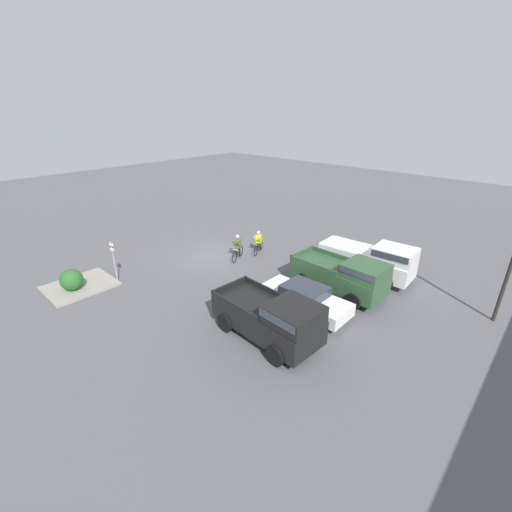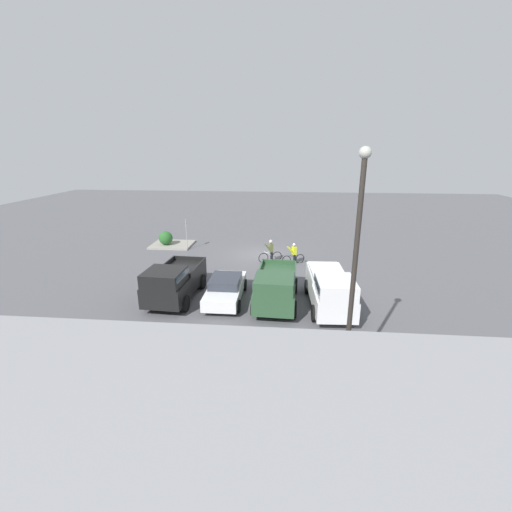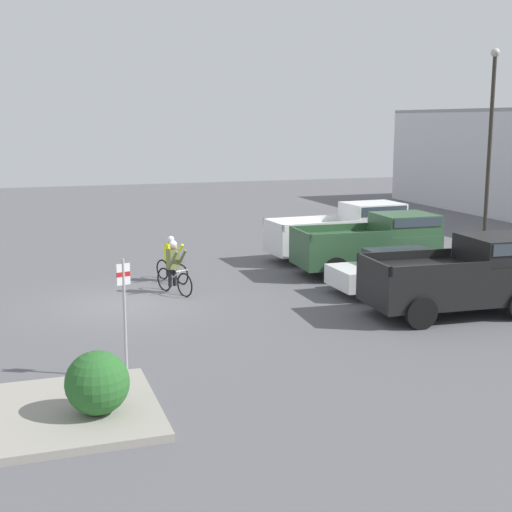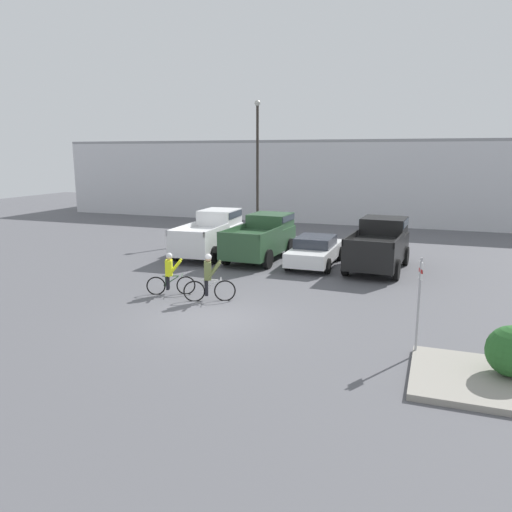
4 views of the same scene
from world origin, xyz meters
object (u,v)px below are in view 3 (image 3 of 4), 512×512
pickup_truck_1 (375,243)px  fire_lane_sign (124,307)px  cyclist_0 (174,267)px  cyclist_1 (171,259)px  lamppost (490,137)px  pickup_truck_0 (346,230)px  pickup_truck_2 (464,274)px  sedan_0 (401,271)px  shrub (97,383)px

pickup_truck_1 → fire_lane_sign: bearing=-52.3°
pickup_truck_1 → cyclist_0: pickup_truck_1 is taller
cyclist_0 → cyclist_1: bearing=170.5°
cyclist_1 → lamppost: 14.24m
pickup_truck_0 → pickup_truck_2: size_ratio=1.09×
fire_lane_sign → pickup_truck_2: bearing=101.9°
pickup_truck_1 → sedan_0: pickup_truck_1 is taller
cyclist_0 → pickup_truck_1: bearing=94.8°
cyclist_1 → shrub: (10.82, -3.66, -0.04)m
fire_lane_sign → shrub: (2.09, -0.82, -0.81)m
cyclist_0 → shrub: size_ratio=1.47×
pickup_truck_0 → fire_lane_sign: size_ratio=2.13×
cyclist_1 → fire_lane_sign: (8.73, -2.84, 0.77)m
sedan_0 → pickup_truck_2: size_ratio=0.90×
pickup_truck_1 → pickup_truck_2: size_ratio=1.01×
sedan_0 → shrub: sedan_0 is taller
pickup_truck_0 → shrub: bearing=-41.1°
pickup_truck_1 → lamppost: lamppost is taller
pickup_truck_0 → cyclist_1: bearing=-76.5°
cyclist_1 → lamppost: lamppost is taller
sedan_0 → shrub: (6.96, -10.22, 0.04)m
cyclist_1 → lamppost: bearing=96.4°
pickup_truck_0 → fire_lane_sign: fire_lane_sign is taller
pickup_truck_0 → cyclist_0: (3.45, -7.60, -0.28)m
pickup_truck_1 → pickup_truck_2: 5.61m
pickup_truck_1 → sedan_0: 2.87m
sedan_0 → fire_lane_sign: bearing=-62.6°
lamppost → pickup_truck_2: bearing=-39.2°
pickup_truck_2 → shrub: 11.35m
lamppost → sedan_0: bearing=-52.6°
pickup_truck_1 → sedan_0: (2.79, -0.52, -0.42)m
sedan_0 → lamppost: 9.73m
cyclist_0 → shrub: bearing=-20.3°
pickup_truck_2 → shrub: size_ratio=4.30×
pickup_truck_2 → cyclist_0: (-4.99, -7.18, -0.30)m
pickup_truck_0 → pickup_truck_1: (2.83, -0.24, -0.01)m
sedan_0 → shrub: size_ratio=3.88×
cyclist_1 → fire_lane_sign: size_ratio=0.65×
pickup_truck_2 → fire_lane_sign: size_ratio=1.95×
lamppost → cyclist_0: bearing=-76.9°
lamppost → fire_lane_sign: bearing=-58.0°
lamppost → shrub: bearing=-54.4°
sedan_0 → pickup_truck_1: bearing=169.4°
sedan_0 → cyclist_0: size_ratio=2.63×
pickup_truck_2 → shrub: bearing=-68.6°
cyclist_0 → cyclist_1: (-1.70, 0.28, -0.06)m
pickup_truck_0 → cyclist_1: 7.53m
pickup_truck_2 → lamppost: lamppost is taller
pickup_truck_1 → pickup_truck_2: bearing=-1.8°
cyclist_0 → sedan_0: bearing=72.4°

